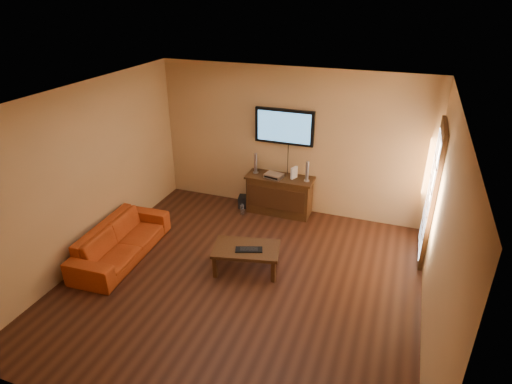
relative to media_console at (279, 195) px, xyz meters
The scene contains 14 objects.
ground_plane 2.29m from the media_console, 87.09° to the right, with size 5.00×5.00×0.00m, color black.
room_walls 2.10m from the media_console, 85.98° to the right, with size 5.00×5.00×5.00m.
french_door 2.72m from the media_console, 12.14° to the right, with size 0.07×1.02×2.22m.
media_console is the anchor object (origin of this frame).
television 1.29m from the media_console, 90.00° to the left, with size 1.09×0.08×0.64m.
coffee_table 1.94m from the media_console, 87.71° to the right, with size 1.09×0.79×0.40m.
sofa 2.97m from the media_console, 130.44° to the right, with size 1.89×0.55×0.74m, color #A83B12.
speaker_left 0.73m from the media_console, behind, with size 0.11×0.11×0.39m.
speaker_right 0.74m from the media_console, ahead, with size 0.10×0.10×0.38m.
av_receiver 0.42m from the media_console, 151.11° to the right, with size 0.32×0.23×0.07m, color silver.
game_console 0.54m from the media_console, ahead, with size 0.04×0.16×0.22m, color white.
subwoofer 0.75m from the media_console, behind, with size 0.22×0.22×0.22m, color black.
bottle 0.76m from the media_console, 152.74° to the right, with size 0.08×0.08×0.23m.
keyboard 1.99m from the media_console, 86.00° to the right, with size 0.43×0.27×0.02m.
Camera 1 is at (1.93, -4.69, 3.93)m, focal length 30.00 mm.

